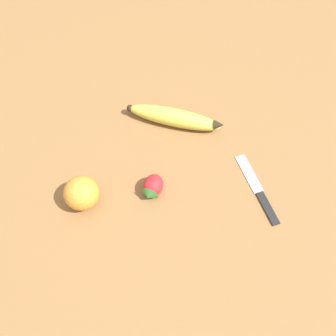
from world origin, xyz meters
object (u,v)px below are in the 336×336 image
(strawberry, at_px, (152,187))
(paring_knife, at_px, (258,191))
(orange, at_px, (82,193))
(banana, at_px, (175,118))

(strawberry, relative_size, paring_knife, 0.40)
(orange, bearing_deg, banana, 104.66)
(orange, distance_m, paring_knife, 0.36)
(strawberry, height_order, paring_knife, strawberry)
(paring_knife, bearing_deg, banana, 115.01)
(strawberry, distance_m, paring_knife, 0.22)
(strawberry, xyz_separation_m, paring_knife, (0.12, 0.19, -0.02))
(orange, bearing_deg, paring_knife, 60.91)
(banana, xyz_separation_m, strawberry, (0.13, -0.14, -0.00))
(banana, xyz_separation_m, orange, (0.07, -0.27, 0.01))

